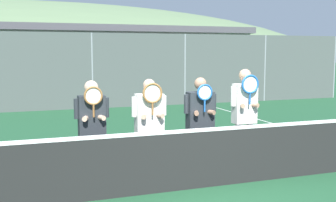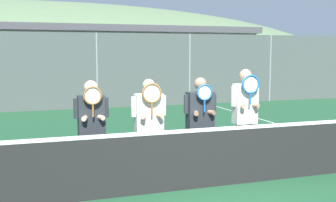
% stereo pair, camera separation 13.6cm
% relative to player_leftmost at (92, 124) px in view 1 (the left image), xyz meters
% --- Properties ---
extents(ground_plane, '(120.00, 120.00, 0.00)m').
position_rel_player_leftmost_xyz_m(ground_plane, '(1.59, -0.66, -1.01)').
color(ground_plane, '#1E4C2D').
extents(hill_distant, '(90.88, 50.49, 17.67)m').
position_rel_player_leftmost_xyz_m(hill_distant, '(1.59, 56.10, -1.01)').
color(hill_distant, '#5B7551').
rests_on(hill_distant, ground_plane).
extents(clubhouse_building, '(24.76, 5.50, 3.60)m').
position_rel_player_leftmost_xyz_m(clubhouse_building, '(0.13, 18.44, 0.81)').
color(clubhouse_building, beige).
rests_on(clubhouse_building, ground_plane).
extents(fence_back, '(22.61, 0.06, 2.85)m').
position_rel_player_leftmost_xyz_m(fence_back, '(1.59, 9.32, 0.42)').
color(fence_back, gray).
rests_on(fence_back, ground_plane).
extents(tennis_net, '(12.09, 0.09, 1.06)m').
position_rel_player_leftmost_xyz_m(tennis_net, '(1.59, -0.66, -0.51)').
color(tennis_net, gray).
rests_on(tennis_net, ground_plane).
extents(court_line_right_sideline, '(0.05, 16.00, 0.01)m').
position_rel_player_leftmost_xyz_m(court_line_right_sideline, '(6.08, 2.34, -1.01)').
color(court_line_right_sideline, white).
rests_on(court_line_right_sideline, ground_plane).
extents(player_leftmost, '(0.55, 0.34, 1.70)m').
position_rel_player_leftmost_xyz_m(player_leftmost, '(0.00, 0.00, 0.00)').
color(player_leftmost, black).
rests_on(player_leftmost, ground_plane).
extents(player_center_left, '(0.58, 0.34, 1.71)m').
position_rel_player_leftmost_xyz_m(player_center_left, '(0.90, -0.14, 0.00)').
color(player_center_left, '#56565B').
rests_on(player_center_left, ground_plane).
extents(player_center_right, '(0.59, 0.34, 1.71)m').
position_rel_player_leftmost_xyz_m(player_center_right, '(1.82, -0.10, 0.00)').
color(player_center_right, '#232838').
rests_on(player_center_right, ground_plane).
extents(player_rightmost, '(0.54, 0.34, 1.84)m').
position_rel_player_leftmost_xyz_m(player_rightmost, '(2.68, -0.09, 0.08)').
color(player_rightmost, white).
rests_on(player_rightmost, ground_plane).
extents(car_left_of_center, '(4.31, 2.04, 1.72)m').
position_rel_player_leftmost_xyz_m(car_left_of_center, '(-0.50, 12.96, -0.12)').
color(car_left_of_center, '#285638').
rests_on(car_left_of_center, ground_plane).
extents(car_center, '(4.13, 1.99, 1.88)m').
position_rel_player_leftmost_xyz_m(car_center, '(4.55, 12.83, -0.06)').
color(car_center, slate).
rests_on(car_center, ground_plane).
extents(car_right_of_center, '(4.27, 1.96, 1.75)m').
position_rel_player_leftmost_xyz_m(car_right_of_center, '(9.58, 12.61, -0.11)').
color(car_right_of_center, silver).
rests_on(car_right_of_center, ground_plane).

